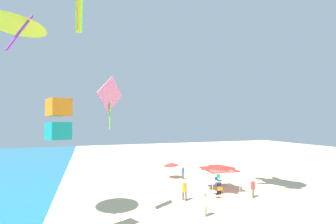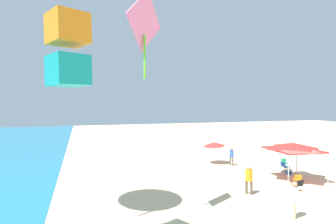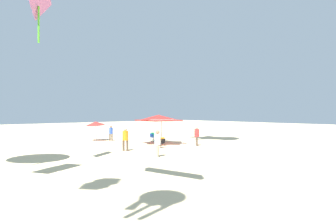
{
  "view_description": "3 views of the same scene",
  "coord_description": "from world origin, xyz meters",
  "px_view_note": "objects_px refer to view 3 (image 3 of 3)",
  "views": [
    {
      "loc": [
        -21.07,
        13.9,
        7.61
      ],
      "look_at": [
        -3.22,
        7.56,
        8.51
      ],
      "focal_mm": 24.56,
      "sensor_mm": 36.0,
      "label": 1
    },
    {
      "loc": [
        -16.08,
        15.15,
        5.96
      ],
      "look_at": [
        -3.22,
        11.2,
        5.51
      ],
      "focal_mm": 30.52,
      "sensor_mm": 36.0,
      "label": 2
    },
    {
      "loc": [
        -19.24,
        17.12,
        3.18
      ],
      "look_at": [
        0.62,
        -0.54,
        3.17
      ],
      "focal_mm": 29.6,
      "sensor_mm": 36.0,
      "label": 3
    }
  ],
  "objects_px": {
    "folding_chair_near_cooler": "(153,136)",
    "person_far_stroller": "(125,137)",
    "folding_chair_right_of_tent": "(161,141)",
    "person_by_tent": "(158,141)",
    "person_beachcomber": "(111,132)",
    "person_kite_handler": "(197,134)",
    "canopy_tent": "(158,118)",
    "cooler_box": "(156,140)",
    "folding_chair_left_of_tent": "(162,142)",
    "beach_umbrella": "(95,123)",
    "folding_chair_facing_ocean": "(153,137)"
  },
  "relations": [
    {
      "from": "canopy_tent",
      "to": "folding_chair_right_of_tent",
      "type": "distance_m",
      "value": 2.5
    },
    {
      "from": "folding_chair_right_of_tent",
      "to": "cooler_box",
      "type": "distance_m",
      "value": 3.27
    },
    {
      "from": "folding_chair_right_of_tent",
      "to": "folding_chair_near_cooler",
      "type": "xyz_separation_m",
      "value": [
        4.88,
        -2.95,
        0.0
      ]
    },
    {
      "from": "folding_chair_near_cooler",
      "to": "person_far_stroller",
      "type": "height_order",
      "value": "person_far_stroller"
    },
    {
      "from": "folding_chair_right_of_tent",
      "to": "folding_chair_facing_ocean",
      "type": "height_order",
      "value": "same"
    },
    {
      "from": "folding_chair_left_of_tent",
      "to": "person_by_tent",
      "type": "distance_m",
      "value": 4.96
    },
    {
      "from": "folding_chair_left_of_tent",
      "to": "folding_chair_facing_ocean",
      "type": "relative_size",
      "value": 1.0
    },
    {
      "from": "folding_chair_left_of_tent",
      "to": "folding_chair_near_cooler",
      "type": "distance_m",
      "value": 7.19
    },
    {
      "from": "person_beachcomber",
      "to": "cooler_box",
      "type": "bearing_deg",
      "value": -164.36
    },
    {
      "from": "person_far_stroller",
      "to": "beach_umbrella",
      "type": "bearing_deg",
      "value": 135.49
    },
    {
      "from": "canopy_tent",
      "to": "person_kite_handler",
      "type": "relative_size",
      "value": 2.09
    },
    {
      "from": "canopy_tent",
      "to": "person_beachcomber",
      "type": "bearing_deg",
      "value": 16.73
    },
    {
      "from": "person_far_stroller",
      "to": "person_kite_handler",
      "type": "height_order",
      "value": "person_far_stroller"
    },
    {
      "from": "folding_chair_near_cooler",
      "to": "cooler_box",
      "type": "relative_size",
      "value": 1.12
    },
    {
      "from": "beach_umbrella",
      "to": "person_beachcomber",
      "type": "height_order",
      "value": "beach_umbrella"
    },
    {
      "from": "beach_umbrella",
      "to": "person_by_tent",
      "type": "xyz_separation_m",
      "value": [
        -13.04,
        1.85,
        -0.82
      ]
    },
    {
      "from": "canopy_tent",
      "to": "cooler_box",
      "type": "distance_m",
      "value": 3.08
    },
    {
      "from": "canopy_tent",
      "to": "folding_chair_left_of_tent",
      "type": "relative_size",
      "value": 4.7
    },
    {
      "from": "folding_chair_facing_ocean",
      "to": "person_kite_handler",
      "type": "distance_m",
      "value": 6.11
    },
    {
      "from": "person_far_stroller",
      "to": "cooler_box",
      "type": "bearing_deg",
      "value": 87.33
    },
    {
      "from": "folding_chair_facing_ocean",
      "to": "person_far_stroller",
      "type": "relative_size",
      "value": 0.43
    },
    {
      "from": "folding_chair_facing_ocean",
      "to": "cooler_box",
      "type": "relative_size",
      "value": 1.12
    },
    {
      "from": "folding_chair_facing_ocean",
      "to": "person_by_tent",
      "type": "height_order",
      "value": "person_by_tent"
    },
    {
      "from": "beach_umbrella",
      "to": "folding_chair_right_of_tent",
      "type": "relative_size",
      "value": 2.75
    },
    {
      "from": "cooler_box",
      "to": "folding_chair_right_of_tent",
      "type": "bearing_deg",
      "value": 149.07
    },
    {
      "from": "canopy_tent",
      "to": "person_by_tent",
      "type": "distance_m",
      "value": 7.84
    },
    {
      "from": "canopy_tent",
      "to": "cooler_box",
      "type": "height_order",
      "value": "canopy_tent"
    },
    {
      "from": "cooler_box",
      "to": "person_far_stroller",
      "type": "bearing_deg",
      "value": 119.77
    },
    {
      "from": "canopy_tent",
      "to": "cooler_box",
      "type": "relative_size",
      "value": 5.27
    },
    {
      "from": "canopy_tent",
      "to": "folding_chair_facing_ocean",
      "type": "height_order",
      "value": "canopy_tent"
    },
    {
      "from": "beach_umbrella",
      "to": "person_beachcomber",
      "type": "xyz_separation_m",
      "value": [
        -1.11,
        -1.3,
        -0.94
      ]
    },
    {
      "from": "canopy_tent",
      "to": "beach_umbrella",
      "type": "distance_m",
      "value": 7.82
    },
    {
      "from": "canopy_tent",
      "to": "beach_umbrella",
      "type": "height_order",
      "value": "canopy_tent"
    },
    {
      "from": "folding_chair_left_of_tent",
      "to": "cooler_box",
      "type": "relative_size",
      "value": 1.12
    },
    {
      "from": "folding_chair_left_of_tent",
      "to": "person_kite_handler",
      "type": "relative_size",
      "value": 0.45
    },
    {
      "from": "cooler_box",
      "to": "person_far_stroller",
      "type": "relative_size",
      "value": 0.38
    },
    {
      "from": "canopy_tent",
      "to": "folding_chair_facing_ocean",
      "type": "bearing_deg",
      "value": -27.91
    },
    {
      "from": "folding_chair_right_of_tent",
      "to": "person_beachcomber",
      "type": "xyz_separation_m",
      "value": [
        7.21,
        1.2,
        0.51
      ]
    },
    {
      "from": "beach_umbrella",
      "to": "person_beachcomber",
      "type": "bearing_deg",
      "value": -130.49
    },
    {
      "from": "person_beachcomber",
      "to": "folding_chair_near_cooler",
      "type": "bearing_deg",
      "value": -136.78
    },
    {
      "from": "folding_chair_right_of_tent",
      "to": "folding_chair_near_cooler",
      "type": "relative_size",
      "value": 1.0
    },
    {
      "from": "canopy_tent",
      "to": "person_far_stroller",
      "type": "distance_m",
      "value": 5.57
    },
    {
      "from": "folding_chair_right_of_tent",
      "to": "person_by_tent",
      "type": "xyz_separation_m",
      "value": [
        -4.72,
        4.34,
        0.63
      ]
    },
    {
      "from": "canopy_tent",
      "to": "cooler_box",
      "type": "bearing_deg",
      "value": -33.02
    },
    {
      "from": "folding_chair_facing_ocean",
      "to": "person_kite_handler",
      "type": "bearing_deg",
      "value": 170.24
    },
    {
      "from": "canopy_tent",
      "to": "folding_chair_right_of_tent",
      "type": "bearing_deg",
      "value": 152.14
    },
    {
      "from": "folding_chair_right_of_tent",
      "to": "person_kite_handler",
      "type": "height_order",
      "value": "person_kite_handler"
    },
    {
      "from": "canopy_tent",
      "to": "folding_chair_left_of_tent",
      "type": "height_order",
      "value": "canopy_tent"
    },
    {
      "from": "person_kite_handler",
      "to": "cooler_box",
      "type": "bearing_deg",
      "value": 52.34
    },
    {
      "from": "folding_chair_left_of_tent",
      "to": "beach_umbrella",
      "type": "bearing_deg",
      "value": -81.03
    }
  ]
}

